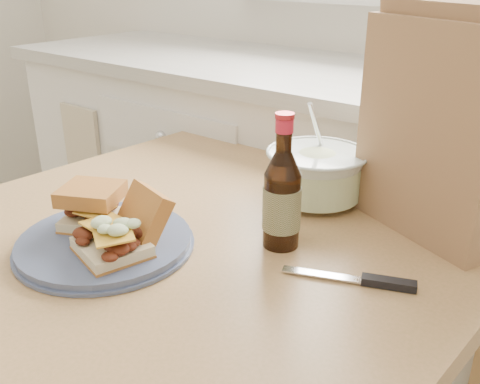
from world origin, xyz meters
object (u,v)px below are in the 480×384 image
Objects in this scene: plate at (105,242)px; coleslaw_bowl at (316,176)px; beer_bottle at (282,198)px; dining_table at (210,280)px; paper_bag at (454,128)px.

plate is 0.42m from coleslaw_bowl.
plate is 0.30m from beer_bottle.
coleslaw_bowl is (0.09, 0.21, 0.17)m from dining_table.
beer_bottle is 0.63× the size of paper_bag.
plate is at bearing -112.29° from dining_table.
coleslaw_bowl is at bearing -144.17° from paper_bag.
dining_table is 3.50× the size of plate.
paper_bag is (0.40, 0.43, 0.17)m from plate.
dining_table is 0.29m from coleslaw_bowl.
dining_table is at bearing 168.88° from beer_bottle.
plate is (-0.08, -0.17, 0.12)m from dining_table.
coleslaw_bowl is at bearing 70.69° from dining_table.
paper_bag reaches higher than dining_table.
dining_table is at bearing -113.14° from coleslaw_bowl.
beer_bottle reaches higher than coleslaw_bowl.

